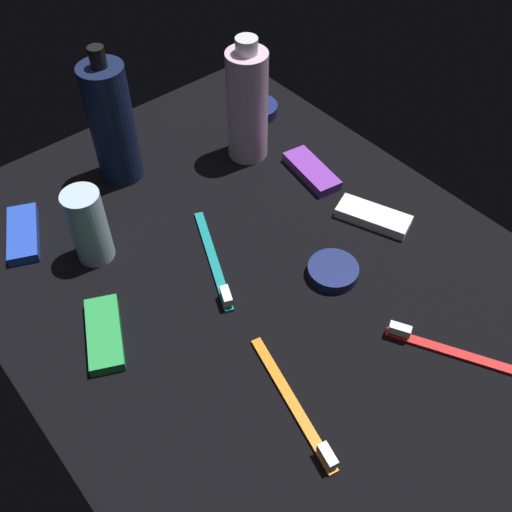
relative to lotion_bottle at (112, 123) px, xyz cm
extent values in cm
cube|color=black|center=(-28.31, -3.08, -9.94)|extent=(84.00, 64.00, 1.20)
cylinder|color=#141E3F|center=(0.00, 0.00, -0.18)|extent=(6.46, 6.46, 18.30)
cylinder|color=black|center=(0.00, 0.00, 10.37)|extent=(2.20, 2.20, 2.80)
cylinder|color=silver|center=(-8.56, -18.02, -0.63)|extent=(6.21, 6.21, 17.41)
cylinder|color=silver|center=(-8.56, -18.02, 9.17)|extent=(3.20, 3.20, 2.20)
cylinder|color=silver|center=(-12.15, 11.56, -3.85)|extent=(4.90, 4.90, 10.96)
cube|color=red|center=(-53.87, -13.13, -8.89)|extent=(16.38, 9.67, 0.90)
cube|color=white|center=(-47.28, -9.54, -7.84)|extent=(2.81, 2.21, 1.20)
cube|color=teal|center=(-23.11, 0.13, -8.89)|extent=(16.93, 8.43, 0.90)
cube|color=white|center=(-29.96, 3.19, -7.84)|extent=(2.82, 2.06, 1.20)
cube|color=orange|center=(-45.44, 6.18, -8.89)|extent=(17.77, 5.43, 0.90)
cube|color=white|center=(-52.73, 7.96, -7.84)|extent=(2.79, 1.68, 1.20)
cube|color=white|center=(-31.84, -21.95, -8.59)|extent=(11.14, 7.60, 1.50)
cube|color=blue|center=(-2.85, 17.72, -8.59)|extent=(11.12, 8.00, 1.50)
cube|color=green|center=(-24.61, 17.59, -8.59)|extent=(11.10, 8.16, 1.50)
cube|color=purple|center=(-19.00, -22.06, -8.59)|extent=(10.91, 5.63, 1.50)
cylinder|color=navy|center=(-35.32, -10.36, -8.57)|extent=(6.72, 6.72, 1.54)
cylinder|color=navy|center=(-1.37, -26.06, -8.46)|extent=(6.96, 6.96, 1.74)
camera|label=1|loc=(-66.45, 29.04, 50.46)|focal=41.20mm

